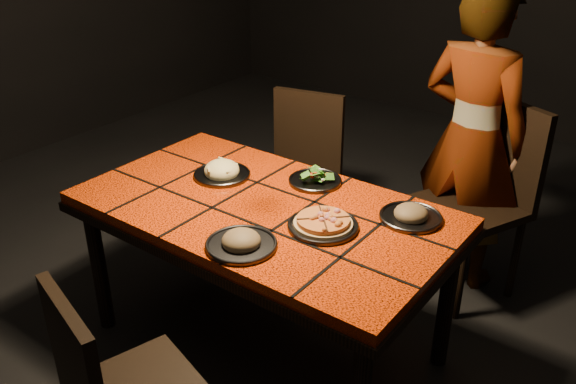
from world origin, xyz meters
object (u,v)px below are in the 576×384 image
Objects in this scene: chair_far_right at (485,187)px; plate_pasta at (222,172)px; chair_far_left at (301,164)px; dining_table at (264,221)px; diner at (472,139)px; plate_pizza at (323,224)px.

chair_far_right is 3.87× the size of plate_pasta.
chair_far_left is 3.51× the size of plate_pasta.
dining_table is 1.58× the size of chair_far_right.
chair_far_left is 0.77m from plate_pasta.
dining_table is 1.22m from diner.
diner is 1.13m from plate_pizza.
chair_far_left is 0.91× the size of chair_far_right.
chair_far_right reaches higher than dining_table.
chair_far_right is at bearing 74.75° from plate_pizza.
diner is at bearing 81.59° from plate_pizza.
plate_pizza is 1.26× the size of plate_pasta.
plate_pizza reaches higher than dining_table.
dining_table is at bearing 74.93° from diner.
diner is at bearing 51.22° from plate_pasta.
dining_table is 0.32m from plate_pizza.
diner is at bearing 5.26° from chair_far_left.
chair_far_left reaches higher than plate_pizza.
diner is 4.81× the size of plate_pizza.
plate_pasta is (-0.93, -0.95, 0.18)m from chair_far_right.
chair_far_left is at bearing 115.48° from dining_table.
plate_pasta is (-0.64, 0.11, 0.01)m from plate_pizza.
chair_far_right is at bearing 164.06° from diner.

